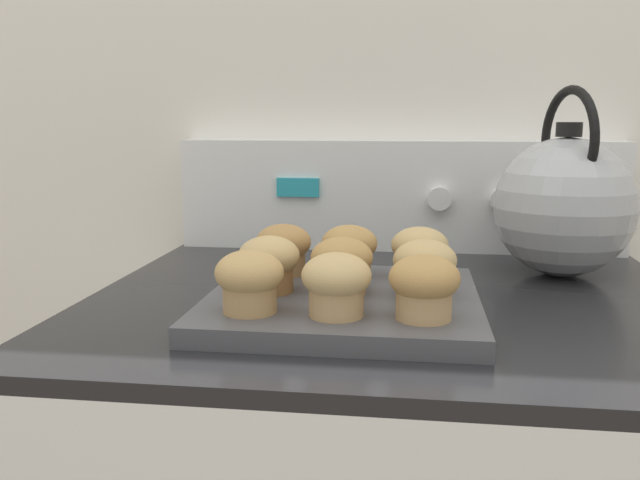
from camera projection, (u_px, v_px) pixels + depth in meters
name	position (u px, v px, depth m)	size (l,w,h in m)	color
wall_back	(401.00, 66.00, 1.15)	(8.00, 0.05, 2.40)	white
control_panel	(399.00, 196.00, 1.14)	(0.74, 0.07, 0.18)	white
muffin_pan	(343.00, 302.00, 0.78)	(0.31, 0.31, 0.02)	#4C4C51
muffin_r0_c0	(249.00, 280.00, 0.70)	(0.07, 0.07, 0.07)	tan
muffin_r0_c1	(336.00, 283.00, 0.68)	(0.07, 0.07, 0.07)	tan
muffin_r0_c2	(424.00, 286.00, 0.67)	(0.07, 0.07, 0.07)	tan
muffin_r1_c0	(269.00, 262.00, 0.78)	(0.07, 0.07, 0.07)	olive
muffin_r1_c1	(342.00, 264.00, 0.77)	(0.07, 0.07, 0.07)	tan
muffin_r1_c2	(425.00, 267.00, 0.76)	(0.07, 0.07, 0.07)	tan
muffin_r2_c0	(283.00, 248.00, 0.87)	(0.07, 0.07, 0.07)	#A37A4C
muffin_r2_c1	(349.00, 249.00, 0.86)	(0.07, 0.07, 0.07)	#A37A4C
muffin_r2_c2	(420.00, 251.00, 0.85)	(0.07, 0.07, 0.07)	tan
tea_kettle	(564.00, 204.00, 0.95)	(0.20, 0.23, 0.26)	#ADAFB5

